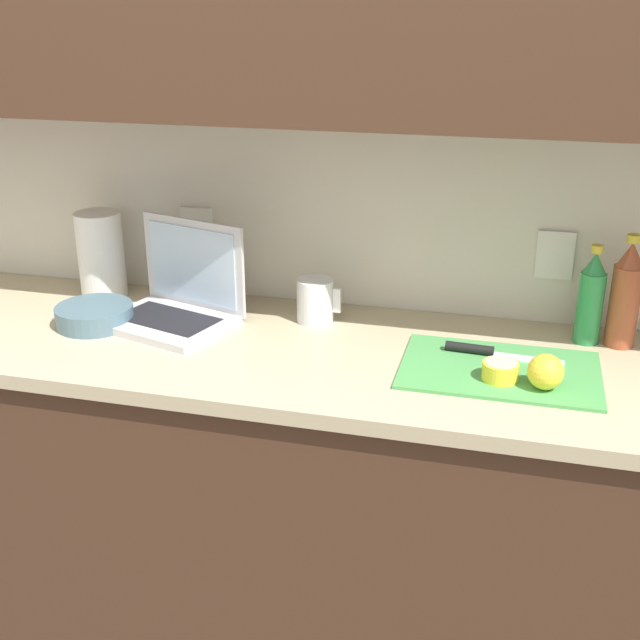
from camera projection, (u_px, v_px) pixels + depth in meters
ground_plane at (263, 639)px, 2.26m from camera, size 12.00×12.00×0.00m
wall_back at (277, 53)px, 1.89m from camera, size 5.20×0.38×2.60m
counter_unit at (251, 497)px, 2.09m from camera, size 2.32×0.61×0.91m
laptop at (178, 298)px, 2.02m from camera, size 0.36×0.31×0.25m
cutting_board at (500, 370)px, 1.77m from camera, size 0.43×0.29×0.01m
knife at (483, 351)px, 1.83m from camera, size 0.27×0.05×0.02m
lemon_half_cut at (500, 371)px, 1.71m from camera, size 0.08×0.08×0.04m
lemon_whole_beside at (545, 372)px, 1.66m from camera, size 0.08×0.08×0.08m
bottle_green_soda at (591, 299)px, 1.88m from camera, size 0.06×0.06×0.24m
bottle_oil_tall at (625, 296)px, 1.86m from camera, size 0.07×0.07×0.27m
measuring_cup at (315, 300)px, 2.02m from camera, size 0.11×0.09×0.11m
bowl_white at (95, 315)px, 2.01m from camera, size 0.19×0.19×0.05m
paper_towel_roll at (101, 254)px, 2.18m from camera, size 0.12×0.12×0.23m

